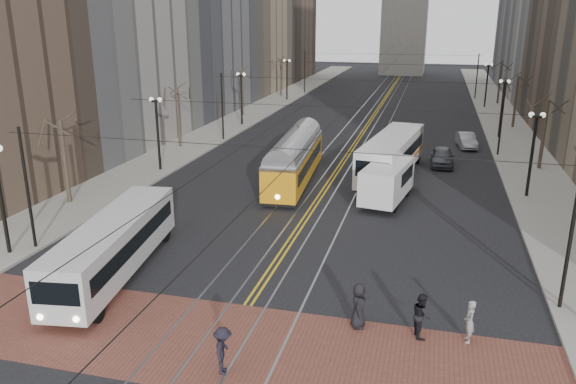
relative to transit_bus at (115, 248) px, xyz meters
The scene contains 19 objects.
ground 7.18m from the transit_bus, ahead, with size 260.00×260.00×0.00m, color black.
sidewalk_left 45.39m from the transit_bus, 100.10° to the left, with size 5.00×140.00×0.15m, color gray.
sidewalk_right 49.83m from the transit_bus, 63.74° to the left, with size 5.00×140.00×0.15m, color gray.
crosswalk_band 8.38m from the transit_bus, 31.58° to the right, with size 25.00×6.00×0.01m, color brown.
streetcar_rails 45.24m from the transit_bus, 81.04° to the left, with size 4.80×130.00×0.02m, color gray.
centre_lines 45.24m from the transit_bus, 81.04° to the left, with size 0.42×130.00×0.01m, color gold.
lamp_posts 29.31m from the transit_bus, 76.08° to the left, with size 27.60×57.20×5.60m.
street_trees 35.65m from the transit_bus, 78.60° to the left, with size 31.68×53.28×5.60m.
trolley_wires 35.30m from the transit_bus, 78.46° to the left, with size 25.96×120.00×6.60m.
transit_bus is the anchor object (origin of this frame).
streetcar 17.80m from the transit_bus, 75.21° to the left, with size 2.35×12.64×2.98m, color orange.
rear_bus 23.47m from the transit_bus, 61.13° to the left, with size 2.65×12.17×3.17m, color silver.
cargo_van 18.38m from the transit_bus, 51.08° to the left, with size 2.29×5.96×2.64m, color silver.
sedan_grey 29.37m from the transit_bus, 58.97° to the left, with size 1.77×4.41×1.50m, color #47484F.
sedan_silver 36.90m from the transit_bus, 61.91° to the left, with size 1.44×4.12×1.36m, color #97999E.
pedestrian_a 12.02m from the transit_bus, ahead, with size 0.91×0.59×1.87m, color black.
pedestrian_b 16.19m from the transit_bus, ahead, with size 0.62×0.41×1.70m, color gray.
pedestrian_c 14.43m from the transit_bus, ahead, with size 0.87×0.68×1.79m, color black.
pedestrian_d 9.82m from the transit_bus, 37.86° to the right, with size 1.13×0.65×1.75m, color black.
Camera 1 is at (7.10, -21.37, 11.93)m, focal length 35.00 mm.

